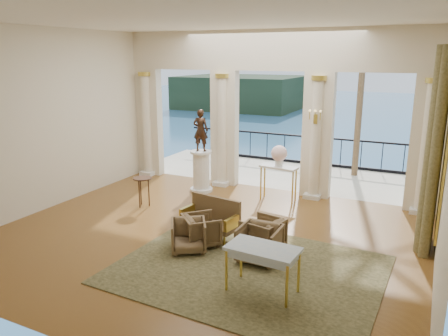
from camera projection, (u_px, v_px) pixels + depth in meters
The scene contains 23 objects.
floor at pixel (204, 237), 9.45m from camera, with size 9.00×9.00×0.00m, color #47260C.
room_walls at pixel (172, 109), 7.76m from camera, with size 9.00×9.00×9.00m.
arcade at pixel (269, 101), 12.13m from camera, with size 9.00×0.56×4.50m.
terrace at pixel (288, 175), 14.50m from camera, with size 10.00×3.60×0.10m, color beige.
balustrade at pixel (302, 152), 15.78m from camera, with size 9.00×0.06×1.03m.
palm_tree at pixel (364, 46), 13.31m from camera, with size 2.00×2.00×4.50m.
headland at pixel (242, 92), 83.84m from camera, with size 22.00×18.00×6.00m, color black.
sea at pixel (404, 125), 63.08m from camera, with size 160.00×160.00×0.00m, color #20567B.
curtain at pixel (435, 151), 8.42m from camera, with size 0.33×1.40×4.09m.
window_frame at pixel (446, 148), 8.32m from camera, with size 0.04×1.60×3.40m, color gold.
wall_sconce at pixel (315, 118), 11.34m from camera, with size 0.30×0.11×0.33m.
rug at pixel (248, 269), 7.99m from camera, with size 4.66×3.63×0.02m, color #2D311A.
armchair_a at pixel (188, 234), 8.70m from camera, with size 0.68×0.64×0.70m, color #44351D.
armchair_b at pixel (260, 242), 8.26m from camera, with size 0.75×0.71×0.78m, color #44351D.
armchair_c at pixel (263, 233), 8.73m from camera, with size 0.72×0.67×0.74m, color #44351D.
armchair_d at pixel (201, 229), 8.97m from camera, with size 0.69×0.65×0.71m, color #44351D.
settee at pixel (212, 217), 9.43m from camera, with size 1.34×0.74×0.84m.
game_table at pixel (263, 252), 7.07m from camera, with size 1.20×0.70×0.80m.
pedestal at pixel (201, 172), 12.51m from camera, with size 0.65×0.65×1.19m.
statue at pixel (201, 130), 12.21m from camera, with size 0.43×0.28×1.19m, color #312016.
console_table at pixel (279, 172), 11.65m from camera, with size 1.04×0.51×0.95m.
urn at pixel (279, 154), 11.53m from camera, with size 0.42×0.42×0.56m.
side_table at pixel (142, 182), 11.22m from camera, with size 0.47×0.47×0.77m.
Camera 1 is at (4.26, -7.69, 3.81)m, focal length 35.00 mm.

